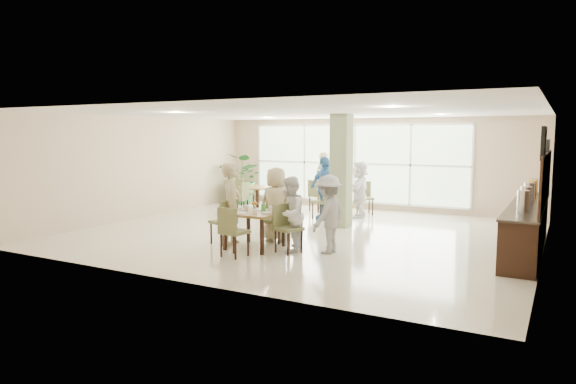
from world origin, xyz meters
The scene contains 23 objects.
ground centered at (0.00, 0.00, 0.00)m, with size 10.00×10.00×0.00m, color beige.
room_shell centered at (0.00, 0.00, 1.70)m, with size 10.00×10.00×10.00m.
window_bank centered at (-0.50, 4.46, 1.40)m, with size 7.00×0.04×7.00m.
column centered at (0.40, 1.20, 1.40)m, with size 0.45×0.45×2.80m, color #6C7A55.
main_table centered at (-0.18, -1.92, 0.67)m, with size 1.03×1.03×0.75m.
round_table_left centered at (-2.78, 2.36, 0.58)m, with size 1.13×1.13×0.75m.
round_table_right centered at (-0.49, 2.89, 0.56)m, with size 1.03×1.03×0.75m.
chairs_main_table centered at (-0.16, -1.94, 0.47)m, with size 2.16×1.99×0.95m.
chairs_table_left centered at (-2.79, 2.35, 0.47)m, with size 2.01×1.87×0.95m.
chairs_table_right centered at (-0.49, 2.90, 0.47)m, with size 2.06×1.87×0.95m.
tabletop_clutter centered at (-0.15, -1.93, 0.81)m, with size 0.69×0.71×0.21m.
buffet_counter centered at (4.70, 0.51, 0.55)m, with size 0.64×4.70×1.95m.
wall_tv centered at (4.94, -0.60, 2.15)m, with size 0.06×1.00×0.58m.
framed_art_a centered at (4.95, 1.00, 1.85)m, with size 0.05×0.55×0.70m.
framed_art_b centered at (4.95, 1.80, 1.85)m, with size 0.05×0.55×0.70m.
potted_plant centered at (-4.17, 3.68, 0.84)m, with size 1.51×1.51×1.67m, color #255E29.
teen_left centered at (-0.83, -1.80, 0.86)m, with size 0.63×0.41×1.72m, color tan.
teen_far centered at (-0.15, -1.09, 0.80)m, with size 0.78×0.43×1.61m, color tan.
teen_right centered at (0.58, -1.82, 0.74)m, with size 0.72×0.56×1.49m, color white.
teen_standing centered at (1.29, -1.58, 0.76)m, with size 0.99×0.57×1.53m, color #979799.
adult_a centered at (-0.42, 2.00, 0.86)m, with size 1.01×0.57×1.72m, color #3D7AB7.
adult_b centered at (0.29, 2.82, 0.79)m, with size 1.46×0.63×1.57m, color white.
adult_standing centered at (-1.23, 3.80, 0.89)m, with size 0.65×0.43×1.78m, color tan.
Camera 1 is at (5.30, -10.59, 2.30)m, focal length 32.00 mm.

